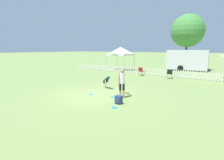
% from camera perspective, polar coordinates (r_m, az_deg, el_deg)
% --- Properties ---
extents(ground_plane, '(240.00, 240.00, 0.00)m').
position_cam_1_polar(ground_plane, '(10.37, -5.42, -4.69)').
color(ground_plane, olive).
extents(handler_person, '(0.76, 1.00, 1.60)m').
position_cam_1_polar(handler_person, '(9.38, 3.24, 0.02)').
color(handler_person, tan).
rests_on(handler_person, ground_plane).
extents(leaping_dog, '(1.05, 0.75, 0.91)m').
position_cam_1_polar(leaping_dog, '(11.73, -2.02, -0.24)').
color(leaping_dog, black).
rests_on(leaping_dog, ground_plane).
extents(frisbee_near_handler, '(0.25, 0.25, 0.02)m').
position_cam_1_polar(frisbee_near_handler, '(11.83, -0.20, -2.71)').
color(frisbee_near_handler, '#1E8CD8').
rests_on(frisbee_near_handler, ground_plane).
extents(frisbee_near_dog, '(0.25, 0.25, 0.02)m').
position_cam_1_polar(frisbee_near_dog, '(8.04, 0.73, -8.98)').
color(frisbee_near_dog, '#1E8CD8').
rests_on(frisbee_near_dog, ground_plane).
extents(frisbee_midfield, '(0.25, 0.25, 0.02)m').
position_cam_1_polar(frisbee_midfield, '(10.38, -7.08, -4.63)').
color(frisbee_midfield, '#1E8CD8').
rests_on(frisbee_midfield, ground_plane).
extents(frisbee_far_scatter, '(0.25, 0.25, 0.02)m').
position_cam_1_polar(frisbee_far_scatter, '(9.74, 0.18, -5.54)').
color(frisbee_far_scatter, '#1E8CD8').
rests_on(frisbee_far_scatter, ground_plane).
extents(backpack_on_grass, '(0.33, 0.26, 0.41)m').
position_cam_1_polar(backpack_on_grass, '(8.55, 2.16, -6.47)').
color(backpack_on_grass, navy).
rests_on(backpack_on_grass, ground_plane).
extents(picket_fence, '(20.59, 0.04, 0.78)m').
position_cam_1_polar(picket_fence, '(17.74, 13.34, 2.59)').
color(picket_fence, beige).
rests_on(picket_fence, ground_plane).
extents(folding_chair_blue_left, '(0.50, 0.52, 0.83)m').
position_cam_1_polar(folding_chair_blue_left, '(17.55, 9.49, 3.00)').
color(folding_chair_blue_left, '#333338').
rests_on(folding_chair_blue_left, ground_plane).
extents(folding_chair_center, '(0.58, 0.59, 0.83)m').
position_cam_1_polar(folding_chair_center, '(16.39, 18.31, 2.12)').
color(folding_chair_center, '#333338').
rests_on(folding_chair_center, ground_plane).
extents(canopy_tent_main, '(2.55, 2.55, 2.85)m').
position_cam_1_polar(canopy_tent_main, '(21.70, 2.79, 9.39)').
color(canopy_tent_main, '#B2B2B2').
rests_on(canopy_tent_main, ground_plane).
extents(equipment_trailer, '(5.47, 2.38, 2.50)m').
position_cam_1_polar(equipment_trailer, '(23.39, 23.38, 6.08)').
color(equipment_trailer, silver).
rests_on(equipment_trailer, ground_plane).
extents(tree_left_grove, '(5.80, 5.80, 8.72)m').
position_cam_1_polar(tree_left_grove, '(35.15, 23.46, 14.53)').
color(tree_left_grove, '#4C3823').
rests_on(tree_left_grove, ground_plane).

